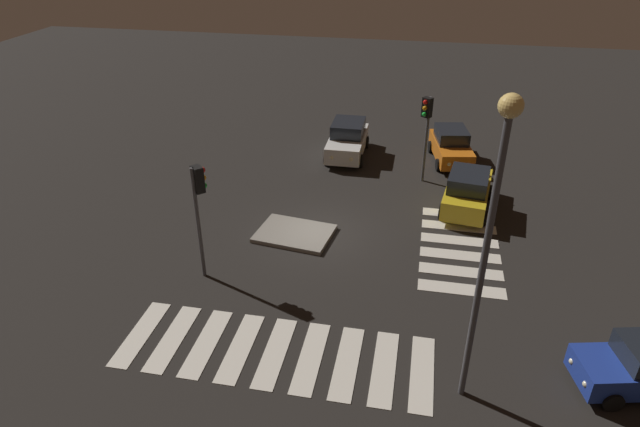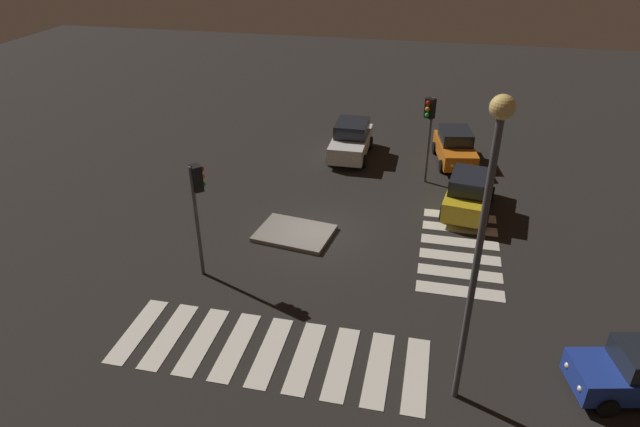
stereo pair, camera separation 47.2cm
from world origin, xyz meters
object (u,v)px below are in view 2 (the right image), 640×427
car_yellow (469,192)px  car_white (351,140)px  car_orange (455,147)px  traffic_island (294,233)px  traffic_light_south (197,194)px  street_lamp (484,216)px  traffic_light_north (429,120)px

car_yellow → car_white: size_ratio=1.02×
car_orange → car_white: bearing=-96.6°
car_white → traffic_island: bearing=-6.1°
traffic_light_south → street_lamp: bearing=-69.8°
car_yellow → street_lamp: bearing=-174.2°
traffic_island → car_orange: bearing=55.0°
car_white → traffic_light_south: 13.15m
traffic_light_north → street_lamp: (1.67, -13.99, 2.59)m
traffic_light_south → car_orange: bearing=8.6°
traffic_light_north → traffic_light_south: (-7.71, -9.81, 0.06)m
car_white → traffic_light_south: size_ratio=0.99×
car_white → car_yellow: bearing=50.5°
car_orange → car_white: car_white is taller
car_white → street_lamp: (5.87, -16.62, 4.99)m
car_orange → car_white: (-5.68, -0.37, 0.07)m
traffic_island → car_white: bearing=84.3°
car_orange → car_yellow: 5.59m
traffic_island → traffic_light_south: bearing=-127.4°
car_yellow → traffic_light_south: bearing=134.6°
traffic_light_north → car_yellow: bearing=73.9°
car_orange → traffic_light_south: traffic_light_south is taller
street_lamp → traffic_light_south: bearing=156.0°
car_orange → street_lamp: street_lamp is taller
car_orange → car_white: 5.69m
car_yellow → traffic_light_north: traffic_light_north is taller
car_orange → traffic_light_north: 4.15m
car_yellow → traffic_light_south: traffic_light_south is taller
car_white → traffic_light_north: size_ratio=1.01×
car_orange → traffic_light_south: (-9.18, -12.80, 2.53)m
traffic_light_north → car_orange: bearing=-172.4°
car_yellow → traffic_light_north: (-2.15, 2.56, 2.41)m
traffic_light_north → traffic_light_south: size_ratio=0.98×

